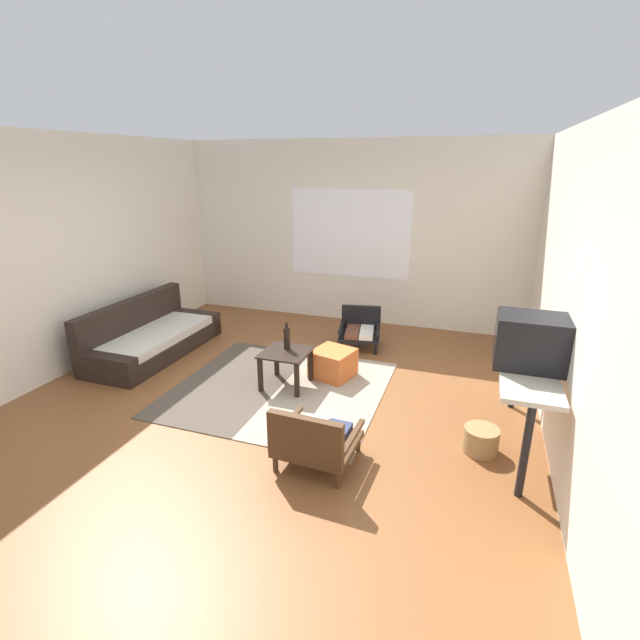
{
  "coord_description": "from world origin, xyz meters",
  "views": [
    {
      "loc": [
        1.88,
        -3.77,
        2.37
      ],
      "look_at": [
        0.33,
        0.69,
        0.76
      ],
      "focal_mm": 26.15,
      "sensor_mm": 36.0,
      "label": 1
    }
  ],
  "objects_px": {
    "crt_television": "(531,341)",
    "console_shelf": "(525,370)",
    "armchair_by_window": "(360,329)",
    "clay_vase": "(525,331)",
    "glass_bottle": "(287,338)",
    "couch": "(151,338)",
    "wicker_basket": "(481,440)",
    "ottoman_orange": "(333,364)",
    "coffee_table": "(286,359)",
    "armchair_striped_foreground": "(314,440)"
  },
  "relations": [
    {
      "from": "couch",
      "to": "armchair_striped_foreground",
      "type": "height_order",
      "value": "couch"
    },
    {
      "from": "ottoman_orange",
      "to": "clay_vase",
      "type": "height_order",
      "value": "clay_vase"
    },
    {
      "from": "couch",
      "to": "wicker_basket",
      "type": "height_order",
      "value": "couch"
    },
    {
      "from": "couch",
      "to": "crt_television",
      "type": "distance_m",
      "value": 4.53
    },
    {
      "from": "coffee_table",
      "to": "clay_vase",
      "type": "relative_size",
      "value": 1.8
    },
    {
      "from": "glass_bottle",
      "to": "ottoman_orange",
      "type": "bearing_deg",
      "value": 35.15
    },
    {
      "from": "ottoman_orange",
      "to": "armchair_striped_foreground",
      "type": "bearing_deg",
      "value": -77.44
    },
    {
      "from": "ottoman_orange",
      "to": "crt_television",
      "type": "bearing_deg",
      "value": -24.67
    },
    {
      "from": "armchair_by_window",
      "to": "armchair_striped_foreground",
      "type": "distance_m",
      "value": 2.74
    },
    {
      "from": "coffee_table",
      "to": "armchair_by_window",
      "type": "xyz_separation_m",
      "value": [
        0.46,
        1.46,
        -0.08
      ]
    },
    {
      "from": "glass_bottle",
      "to": "console_shelf",
      "type": "bearing_deg",
      "value": -11.25
    },
    {
      "from": "clay_vase",
      "to": "glass_bottle",
      "type": "height_order",
      "value": "clay_vase"
    },
    {
      "from": "console_shelf",
      "to": "glass_bottle",
      "type": "bearing_deg",
      "value": 168.75
    },
    {
      "from": "couch",
      "to": "glass_bottle",
      "type": "height_order",
      "value": "glass_bottle"
    },
    {
      "from": "glass_bottle",
      "to": "wicker_basket",
      "type": "relative_size",
      "value": 1.02
    },
    {
      "from": "console_shelf",
      "to": "wicker_basket",
      "type": "xyz_separation_m",
      "value": [
        -0.29,
        -0.21,
        -0.61
      ]
    },
    {
      "from": "armchair_by_window",
      "to": "crt_television",
      "type": "relative_size",
      "value": 1.17
    },
    {
      "from": "coffee_table",
      "to": "armchair_striped_foreground",
      "type": "height_order",
      "value": "armchair_striped_foreground"
    },
    {
      "from": "armchair_by_window",
      "to": "console_shelf",
      "type": "distance_m",
      "value": 2.68
    },
    {
      "from": "ottoman_orange",
      "to": "glass_bottle",
      "type": "bearing_deg",
      "value": -144.85
    },
    {
      "from": "clay_vase",
      "to": "wicker_basket",
      "type": "bearing_deg",
      "value": -113.99
    },
    {
      "from": "glass_bottle",
      "to": "wicker_basket",
      "type": "bearing_deg",
      "value": -18.04
    },
    {
      "from": "couch",
      "to": "ottoman_orange",
      "type": "height_order",
      "value": "couch"
    },
    {
      "from": "armchair_striped_foreground",
      "to": "ottoman_orange",
      "type": "bearing_deg",
      "value": 102.56
    },
    {
      "from": "ottoman_orange",
      "to": "crt_television",
      "type": "xyz_separation_m",
      "value": [
        1.93,
        -0.89,
        0.85
      ]
    },
    {
      "from": "couch",
      "to": "ottoman_orange",
      "type": "relative_size",
      "value": 4.46
    },
    {
      "from": "coffee_table",
      "to": "armchair_striped_foreground",
      "type": "distance_m",
      "value": 1.49
    },
    {
      "from": "crt_television",
      "to": "console_shelf",
      "type": "bearing_deg",
      "value": 88.3
    },
    {
      "from": "armchair_by_window",
      "to": "ottoman_orange",
      "type": "relative_size",
      "value": 1.49
    },
    {
      "from": "coffee_table",
      "to": "clay_vase",
      "type": "height_order",
      "value": "clay_vase"
    },
    {
      "from": "armchair_by_window",
      "to": "crt_television",
      "type": "bearing_deg",
      "value": -45.97
    },
    {
      "from": "ottoman_orange",
      "to": "console_shelf",
      "type": "bearing_deg",
      "value": -21.97
    },
    {
      "from": "armchair_by_window",
      "to": "clay_vase",
      "type": "bearing_deg",
      "value": -36.76
    },
    {
      "from": "clay_vase",
      "to": "armchair_by_window",
      "type": "bearing_deg",
      "value": 143.24
    },
    {
      "from": "coffee_table",
      "to": "crt_television",
      "type": "height_order",
      "value": "crt_television"
    },
    {
      "from": "console_shelf",
      "to": "glass_bottle",
      "type": "relative_size",
      "value": 5.05
    },
    {
      "from": "couch",
      "to": "wicker_basket",
      "type": "bearing_deg",
      "value": -12.24
    },
    {
      "from": "armchair_by_window",
      "to": "crt_television",
      "type": "distance_m",
      "value": 2.82
    },
    {
      "from": "couch",
      "to": "armchair_by_window",
      "type": "height_order",
      "value": "couch"
    },
    {
      "from": "coffee_table",
      "to": "console_shelf",
      "type": "relative_size",
      "value": 0.33
    },
    {
      "from": "console_shelf",
      "to": "clay_vase",
      "type": "height_order",
      "value": "clay_vase"
    },
    {
      "from": "console_shelf",
      "to": "wicker_basket",
      "type": "relative_size",
      "value": 5.16
    },
    {
      "from": "wicker_basket",
      "to": "coffee_table",
      "type": "bearing_deg",
      "value": 164.0
    },
    {
      "from": "console_shelf",
      "to": "glass_bottle",
      "type": "distance_m",
      "value": 2.42
    },
    {
      "from": "armchair_by_window",
      "to": "wicker_basket",
      "type": "bearing_deg",
      "value": -51.99
    },
    {
      "from": "glass_bottle",
      "to": "crt_television",
      "type": "bearing_deg",
      "value": -13.72
    },
    {
      "from": "console_shelf",
      "to": "wicker_basket",
      "type": "bearing_deg",
      "value": -143.91
    },
    {
      "from": "crt_television",
      "to": "glass_bottle",
      "type": "bearing_deg",
      "value": 166.28
    },
    {
      "from": "ottoman_orange",
      "to": "couch",
      "type": "bearing_deg",
      "value": -177.7
    },
    {
      "from": "ottoman_orange",
      "to": "clay_vase",
      "type": "xyz_separation_m",
      "value": [
        1.93,
        -0.35,
        0.75
      ]
    }
  ]
}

